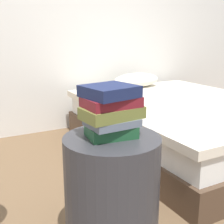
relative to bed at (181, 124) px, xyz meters
The scene contains 8 objects.
wall_back 1.97m from the bed, 137.03° to the left, with size 7.00×0.08×2.60m, color silver.
bed is the anchor object (origin of this frame).
side_table 1.49m from the bed, 144.48° to the right, with size 0.47×0.47×0.58m, color #333338.
book_forest 1.53m from the bed, 144.73° to the right, with size 0.22×0.16×0.06m, color #1E512D.
book_slate 1.55m from the bed, 144.28° to the right, with size 0.23×0.17×0.04m, color slate.
book_olive 1.56m from the bed, 144.36° to the right, with size 0.27×0.17×0.06m, color olive.
book_maroon 1.57m from the bed, 144.64° to the right, with size 0.25×0.17×0.05m, color maroon.
book_navy 1.60m from the bed, 144.98° to the right, with size 0.22×0.21×0.05m, color #19234C.
Camera 1 is at (-0.65, -1.18, 1.05)m, focal length 48.32 mm.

